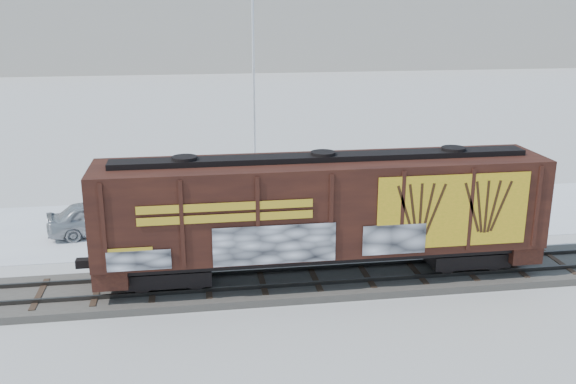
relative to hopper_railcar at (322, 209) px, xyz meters
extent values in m
plane|color=white|center=(-0.28, 0.01, -2.98)|extent=(500.00, 500.00, 0.00)
cube|color=#59544C|center=(-0.28, 0.01, -2.84)|extent=(50.00, 3.40, 0.28)
cube|color=#33302D|center=(-0.28, -0.71, -2.63)|extent=(50.00, 0.10, 0.15)
cube|color=#33302D|center=(-0.28, 0.73, -2.63)|extent=(50.00, 0.10, 0.15)
cube|color=white|center=(-0.28, 7.51, -2.97)|extent=(40.00, 8.00, 0.03)
cube|color=white|center=(-0.28, 95.01, 3.02)|extent=(360.00, 40.00, 12.00)
cube|color=black|center=(-5.66, 0.01, -2.10)|extent=(3.00, 2.00, 0.90)
cube|color=black|center=(5.65, 0.01, -2.10)|extent=(3.00, 2.00, 0.90)
cylinder|color=black|center=(-6.61, -0.77, -2.10)|extent=(0.90, 0.12, 0.90)
cube|color=black|center=(0.00, 0.01, -1.58)|extent=(16.45, 2.40, 0.25)
cube|color=#3A1810|center=(0.00, 0.01, 0.20)|extent=(16.45, 3.00, 3.31)
cube|color=black|center=(0.00, 0.01, 1.96)|extent=(15.13, 0.90, 0.20)
cube|color=gold|center=(4.44, -1.53, 0.20)|extent=(5.59, 0.03, 2.68)
cube|color=gold|center=(-3.62, -1.53, 0.55)|extent=(5.92, 0.02, 0.70)
cube|color=white|center=(-1.98, -1.54, -0.70)|extent=(4.28, 0.03, 1.40)
cylinder|color=silver|center=(-1.23, 12.73, -2.88)|extent=(0.90, 0.90, 0.20)
cylinder|color=silver|center=(-1.23, 12.73, 3.63)|extent=(0.14, 0.14, 13.23)
imported|color=#AAADB1|center=(-9.04, 6.90, -2.17)|extent=(4.90, 2.86, 1.57)
imported|color=silver|center=(-0.94, 6.11, -2.23)|extent=(4.51, 1.93, 1.44)
imported|color=#202328|center=(2.40, 7.64, -2.26)|extent=(5.06, 2.77, 1.39)
camera|label=1|loc=(-4.63, -22.03, 7.34)|focal=40.00mm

